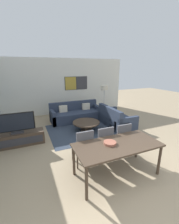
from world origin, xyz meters
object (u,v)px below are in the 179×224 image
dining_table (117,147)px  coffee_table (86,124)px  tv_console (19,139)px  floor_lamp (104,90)px  sofa_side (115,120)px  dining_chair_left (83,145)px  fruit_bowl (110,143)px  sofa_main (76,114)px  television (16,123)px  dining_chair_right (121,137)px  dining_chair_centre (103,141)px

dining_table → coffee_table: bearing=83.0°
tv_console → dining_table: size_ratio=0.82×
floor_lamp → coffee_table: bearing=-138.8°
sofa_side → dining_chair_left: (-2.14, -1.89, 0.25)m
dining_chair_left → fruit_bowl: dining_chair_left is taller
sofa_main → dining_table: size_ratio=1.21×
television → sofa_main: television is taller
television → floor_lamp: size_ratio=0.69×
dining_chair_left → dining_chair_right: 1.09m
coffee_table → dining_chair_right: (0.23, -1.96, 0.27)m
television → tv_console: bearing=-90.0°
coffee_table → sofa_side: bearing=-3.1°
sofa_main → dining_table: sofa_main is taller
dining_chair_left → coffee_table: bearing=66.1°
sofa_main → dining_chair_left: bearing=-104.9°
coffee_table → floor_lamp: (1.47, 1.29, 1.05)m
dining_table → dining_chair_centre: bearing=90.0°
dining_chair_centre → fruit_bowl: size_ratio=3.41×
television → coffee_table: bearing=5.7°
sofa_main → dining_chair_left: 3.38m
sofa_side → dining_table: (-1.59, -2.53, 0.42)m
sofa_main → dining_chair_right: (0.23, -3.25, 0.25)m
dining_table → dining_chair_left: size_ratio=1.99×
tv_console → floor_lamp: size_ratio=1.00×
sofa_side → coffee_table: (-1.27, 0.07, -0.01)m
tv_console → fruit_bowl: 3.04m
tv_console → dining_table: (2.06, -2.36, 0.49)m
tv_console → sofa_main: 2.84m
dining_table → floor_lamp: bearing=65.3°
sofa_side → dining_chair_left: size_ratio=1.73×
coffee_table → dining_chair_left: size_ratio=1.10×
coffee_table → dining_table: 2.65m
tv_console → sofa_main: (2.38, 1.54, 0.07)m
television → coffee_table: television is taller
sofa_main → floor_lamp: bearing=-0.4°
coffee_table → dining_chair_left: (-0.87, -1.96, 0.27)m
dining_table → floor_lamp: (1.79, 3.89, 0.61)m
coffee_table → dining_chair_right: dining_chair_right is taller
dining_chair_left → fruit_bowl: (0.40, -0.57, 0.27)m
tv_console → fruit_bowl: (1.92, -2.29, 0.59)m
sofa_main → fruit_bowl: (-0.47, -3.82, 0.52)m
television → coffee_table: 2.44m
dining_table → floor_lamp: size_ratio=1.22×
sofa_main → fruit_bowl: bearing=-97.0°
tv_console → sofa_side: sofa_side is taller
television → dining_chair_right: size_ratio=1.12×
fruit_bowl → tv_console: bearing=130.0°
tv_console → dining_chair_centre: size_ratio=1.62×
sofa_main → fruit_bowl: 3.89m
dining_chair_left → floor_lamp: size_ratio=0.62×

